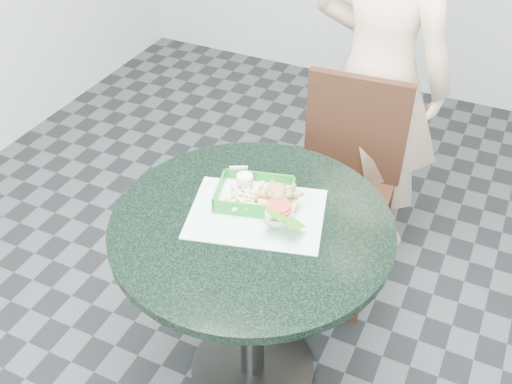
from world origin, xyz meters
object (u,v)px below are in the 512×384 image
at_px(food_basket, 255,201).
at_px(cafe_table, 252,265).
at_px(crab_sandwich, 274,204).
at_px(dining_chair, 344,175).
at_px(sauce_ramekin, 249,182).
at_px(diner_person, 381,49).

bearing_deg(food_basket, cafe_table, -70.24).
bearing_deg(food_basket, crab_sandwich, -16.13).
xyz_separation_m(dining_chair, sauce_ramekin, (-0.18, -0.53, 0.27)).
bearing_deg(sauce_ramekin, crab_sandwich, -29.37).
relative_size(cafe_table, food_basket, 3.69).
bearing_deg(food_basket, sauce_ramekin, 133.22).
xyz_separation_m(food_basket, crab_sandwich, (0.08, -0.02, 0.03)).
bearing_deg(dining_chair, sauce_ramekin, -112.96).
distance_m(diner_person, sauce_ramekin, 0.84).
xyz_separation_m(food_basket, sauce_ramekin, (-0.04, 0.05, 0.03)).
distance_m(crab_sandwich, sauce_ramekin, 0.14).
bearing_deg(sauce_ramekin, diner_person, 76.29).
bearing_deg(crab_sandwich, food_basket, 163.87).
relative_size(cafe_table, sauce_ramekin, 16.17).
relative_size(dining_chair, food_basket, 3.83).
bearing_deg(cafe_table, sauce_ramekin, 118.46).
relative_size(cafe_table, dining_chair, 0.96).
relative_size(cafe_table, crab_sandwich, 6.91).
distance_m(cafe_table, crab_sandwich, 0.24).
distance_m(cafe_table, dining_chair, 0.68).
height_order(diner_person, food_basket, diner_person).
bearing_deg(sauce_ramekin, dining_chair, 71.45).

